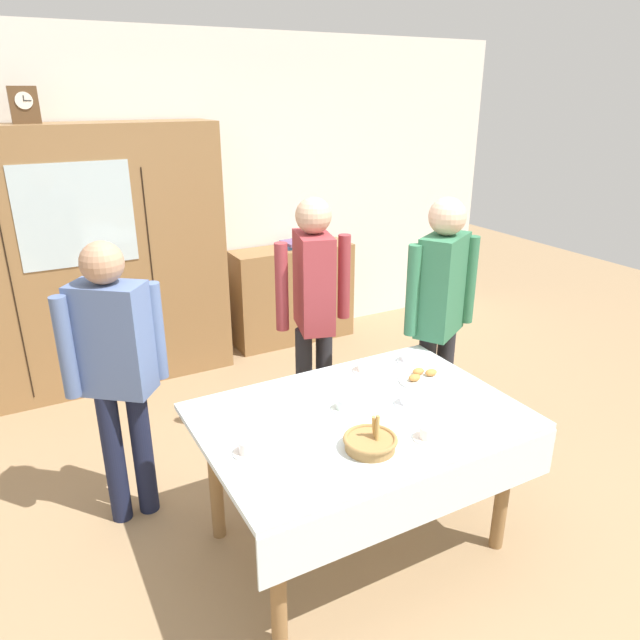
{
  "coord_description": "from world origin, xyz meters",
  "views": [
    {
      "loc": [
        -1.36,
        -2.3,
        2.23
      ],
      "look_at": [
        0.0,
        0.2,
        1.12
      ],
      "focal_mm": 33.02,
      "sensor_mm": 36.0,
      "label": 1
    }
  ],
  "objects_px": {
    "bookshelf_low": "(293,294)",
    "wall_cabinet": "(80,263)",
    "book_stack": "(292,244)",
    "tea_cup_near_right": "(248,448)",
    "person_by_cabinet": "(441,303)",
    "tea_cup_back_edge": "(428,434)",
    "spoon_mid_left": "(327,431)",
    "tea_cup_center": "(344,405)",
    "person_behind_table_right": "(116,361)",
    "tea_cup_front_edge": "(408,400)",
    "pastry_plate": "(423,378)",
    "mantel_clock": "(24,105)",
    "spoon_center": "(450,414)",
    "bread_basket": "(370,442)",
    "person_beside_shelf": "(314,300)",
    "tea_cup_far_left": "(408,357)",
    "dining_table": "(363,436)",
    "tea_cup_far_right": "(364,367)"
  },
  "relations": [
    {
      "from": "person_behind_table_right",
      "to": "book_stack",
      "type": "bearing_deg",
      "value": 43.99
    },
    {
      "from": "tea_cup_back_edge",
      "to": "tea_cup_near_right",
      "type": "xyz_separation_m",
      "value": [
        -0.75,
        0.28,
        0.0
      ]
    },
    {
      "from": "bookshelf_low",
      "to": "pastry_plate",
      "type": "bearing_deg",
      "value": -99.66
    },
    {
      "from": "tea_cup_far_left",
      "to": "dining_table",
      "type": "bearing_deg",
      "value": -144.65
    },
    {
      "from": "tea_cup_far_left",
      "to": "tea_cup_front_edge",
      "type": "distance_m",
      "value": 0.51
    },
    {
      "from": "mantel_clock",
      "to": "spoon_center",
      "type": "relative_size",
      "value": 2.02
    },
    {
      "from": "book_stack",
      "to": "tea_cup_near_right",
      "type": "distance_m",
      "value": 3.07
    },
    {
      "from": "wall_cabinet",
      "to": "person_by_cabinet",
      "type": "bearing_deg",
      "value": -48.08
    },
    {
      "from": "tea_cup_back_edge",
      "to": "spoon_mid_left",
      "type": "xyz_separation_m",
      "value": [
        -0.37,
        0.27,
        -0.02
      ]
    },
    {
      "from": "tea_cup_near_right",
      "to": "person_behind_table_right",
      "type": "distance_m",
      "value": 0.93
    },
    {
      "from": "tea_cup_far_left",
      "to": "person_behind_table_right",
      "type": "xyz_separation_m",
      "value": [
        -1.54,
        0.42,
        0.15
      ]
    },
    {
      "from": "bread_basket",
      "to": "dining_table",
      "type": "bearing_deg",
      "value": 63.84
    },
    {
      "from": "tea_cup_center",
      "to": "tea_cup_far_left",
      "type": "bearing_deg",
      "value": 26.03
    },
    {
      "from": "bookshelf_low",
      "to": "tea_cup_back_edge",
      "type": "distance_m",
      "value": 3.06
    },
    {
      "from": "bookshelf_low",
      "to": "person_by_cabinet",
      "type": "height_order",
      "value": "person_by_cabinet"
    },
    {
      "from": "tea_cup_far_left",
      "to": "spoon_center",
      "type": "height_order",
      "value": "tea_cup_far_left"
    },
    {
      "from": "bread_basket",
      "to": "spoon_mid_left",
      "type": "height_order",
      "value": "bread_basket"
    },
    {
      "from": "dining_table",
      "to": "tea_cup_far_left",
      "type": "xyz_separation_m",
      "value": [
        0.56,
        0.4,
        0.13
      ]
    },
    {
      "from": "mantel_clock",
      "to": "person_beside_shelf",
      "type": "relative_size",
      "value": 0.15
    },
    {
      "from": "tea_cup_far_right",
      "to": "person_by_cabinet",
      "type": "height_order",
      "value": "person_by_cabinet"
    },
    {
      "from": "bread_basket",
      "to": "person_behind_table_right",
      "type": "height_order",
      "value": "person_behind_table_right"
    },
    {
      "from": "mantel_clock",
      "to": "tea_cup_near_right",
      "type": "height_order",
      "value": "mantel_clock"
    },
    {
      "from": "spoon_mid_left",
      "to": "person_behind_table_right",
      "type": "bearing_deg",
      "value": 131.79
    },
    {
      "from": "pastry_plate",
      "to": "person_by_cabinet",
      "type": "xyz_separation_m",
      "value": [
        0.43,
        0.4,
        0.23
      ]
    },
    {
      "from": "tea_cup_center",
      "to": "spoon_mid_left",
      "type": "distance_m",
      "value": 0.22
    },
    {
      "from": "tea_cup_center",
      "to": "person_behind_table_right",
      "type": "distance_m",
      "value": 1.18
    },
    {
      "from": "wall_cabinet",
      "to": "pastry_plate",
      "type": "bearing_deg",
      "value": -60.15
    },
    {
      "from": "bookshelf_low",
      "to": "tea_cup_back_edge",
      "type": "xyz_separation_m",
      "value": [
        -0.76,
        -2.94,
        0.35
      ]
    },
    {
      "from": "dining_table",
      "to": "tea_cup_center",
      "type": "distance_m",
      "value": 0.18
    },
    {
      "from": "book_stack",
      "to": "tea_cup_center",
      "type": "bearing_deg",
      "value": -110.68
    },
    {
      "from": "tea_cup_front_edge",
      "to": "person_beside_shelf",
      "type": "xyz_separation_m",
      "value": [
        0.02,
        1.04,
        0.2
      ]
    },
    {
      "from": "pastry_plate",
      "to": "spoon_mid_left",
      "type": "bearing_deg",
      "value": -164.2
    },
    {
      "from": "bread_basket",
      "to": "tea_cup_far_left",
      "type": "bearing_deg",
      "value": 43.34
    },
    {
      "from": "book_stack",
      "to": "tea_cup_near_right",
      "type": "xyz_separation_m",
      "value": [
        -1.51,
        -2.66,
        -0.13
      ]
    },
    {
      "from": "wall_cabinet",
      "to": "tea_cup_far_right",
      "type": "height_order",
      "value": "wall_cabinet"
    },
    {
      "from": "mantel_clock",
      "to": "tea_cup_center",
      "type": "xyz_separation_m",
      "value": [
        1.05,
        -2.49,
        -1.34
      ]
    },
    {
      "from": "dining_table",
      "to": "spoon_center",
      "type": "height_order",
      "value": "spoon_center"
    },
    {
      "from": "person_by_cabinet",
      "to": "bookshelf_low",
      "type": "bearing_deg",
      "value": 90.12
    },
    {
      "from": "tea_cup_front_edge",
      "to": "person_by_cabinet",
      "type": "xyz_separation_m",
      "value": [
        0.66,
        0.57,
        0.21
      ]
    },
    {
      "from": "book_stack",
      "to": "tea_cup_front_edge",
      "type": "xyz_separation_m",
      "value": [
        -0.65,
        -2.65,
        -0.13
      ]
    },
    {
      "from": "bookshelf_low",
      "to": "wall_cabinet",
      "type": "bearing_deg",
      "value": -178.4
    },
    {
      "from": "person_by_cabinet",
      "to": "person_behind_table_right",
      "type": "height_order",
      "value": "person_by_cabinet"
    },
    {
      "from": "tea_cup_back_edge",
      "to": "person_beside_shelf",
      "type": "height_order",
      "value": "person_beside_shelf"
    },
    {
      "from": "bookshelf_low",
      "to": "tea_cup_far_right",
      "type": "xyz_separation_m",
      "value": [
        -0.64,
        -2.23,
        0.35
      ]
    },
    {
      "from": "wall_cabinet",
      "to": "bread_basket",
      "type": "height_order",
      "value": "wall_cabinet"
    },
    {
      "from": "tea_cup_far_left",
      "to": "person_beside_shelf",
      "type": "height_order",
      "value": "person_beside_shelf"
    },
    {
      "from": "bookshelf_low",
      "to": "tea_cup_front_edge",
      "type": "height_order",
      "value": "bookshelf_low"
    },
    {
      "from": "tea_cup_center",
      "to": "person_behind_table_right",
      "type": "relative_size",
      "value": 0.08
    },
    {
      "from": "tea_cup_near_right",
      "to": "person_behind_table_right",
      "type": "bearing_deg",
      "value": 114.18
    },
    {
      "from": "bread_basket",
      "to": "wall_cabinet",
      "type": "bearing_deg",
      "value": 105.38
    }
  ]
}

